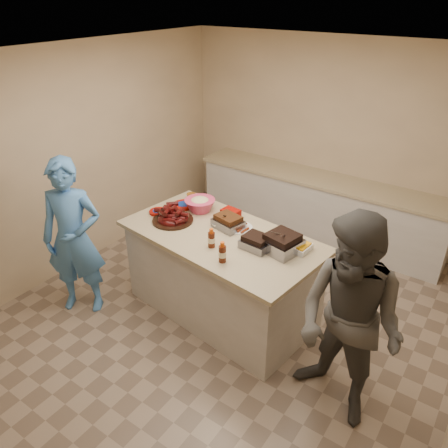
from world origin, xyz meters
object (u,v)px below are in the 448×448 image
Objects in this scene: rib_platter at (173,221)px; guest_gray at (335,405)px; bbq_bottle_a at (212,247)px; mustard_bottle at (231,224)px; island at (221,310)px; roasting_pan at (282,251)px; coleslaw_bowl at (200,211)px; guest_blue at (86,304)px; bbq_bottle_b at (222,262)px; plastic_cup at (191,201)px.

guest_gray is at bearing -11.11° from rib_platter.
bbq_bottle_a is 0.51m from mustard_bottle.
island is 15.64× the size of mustard_bottle.
roasting_pan is at bearing -13.75° from mustard_bottle.
coleslaw_bowl is 0.20× the size of guest_blue.
roasting_pan is 0.59m from bbq_bottle_b.
coleslaw_bowl is 2.59× the size of mustard_bottle.
roasting_pan is 1.54× the size of bbq_bottle_b.
island is 1.01m from mustard_bottle.
guest_blue is at bearing -115.54° from plastic_cup.
coleslaw_bowl is 1.72× the size of bbq_bottle_a.
guest_gray is at bearing -21.93° from plastic_cup.
mustard_bottle is at bearing -7.50° from coleslaw_bowl.
mustard_bottle is at bearing 29.08° from rib_platter.
bbq_bottle_b is 1.56× the size of mustard_bottle.
plastic_cup is 2.65m from guest_gray.
island is at bearing -179.35° from guest_gray.
rib_platter is 4.06× the size of plastic_cup.
bbq_bottle_b is (0.23, -0.15, 0.00)m from bbq_bottle_a.
mustard_bottle is 0.08× the size of guest_blue.
roasting_pan is (0.66, 0.07, 0.98)m from island.
plastic_cup reaches higher than island.
bbq_bottle_a reaches higher than guest_gray.
coleslaw_bowl is at bearing -179.51° from roasting_pan.
guest_blue is 2.90m from guest_gray.
plastic_cup is 0.06× the size of guest_gray.
plastic_cup is 0.06× the size of guest_blue.
bbq_bottle_b is at bearing -39.08° from plastic_cup.
rib_platter is at bearing -162.18° from roasting_pan.
coleslaw_bowl is at bearing 76.11° from rib_platter.
bbq_bottle_a is 1.05m from plastic_cup.
roasting_pan is (1.25, 0.13, 0.00)m from rib_platter.
mustard_bottle is 1.93m from guest_blue.
mustard_bottle is 0.72m from plastic_cup.
mustard_bottle is at bearing 108.36° from island.
plastic_cup is at bearing 177.07° from roasting_pan.
island is at bearing -31.01° from coleslaw_bowl.
coleslaw_bowl is 2.40m from guest_gray.
mustard_bottle is at bearing 7.56° from guest_blue.
plastic_cup is (-1.39, 0.37, 0.00)m from roasting_pan.
mustard_bottle is 1.22× the size of plastic_cup.
bbq_bottle_b is (0.30, -0.40, 0.98)m from island.
bbq_bottle_a is at bearing -40.76° from plastic_cup.
island reaches higher than guest_blue.
island is 4.68× the size of rib_platter.
guest_blue is at bearing -155.55° from guest_gray.
roasting_pan is at bearing -14.74° from plastic_cup.
rib_platter reaches higher than mustard_bottle.
coleslaw_bowl is (-0.51, 0.30, 0.98)m from island.
mustard_bottle reaches higher than island.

